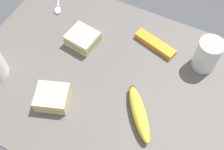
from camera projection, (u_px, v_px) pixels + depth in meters
The scene contains 7 objects.
tabletop at pixel (112, 82), 88.34cm from camera, with size 90.00×64.00×2.00cm, color #5B5651.
sandwich_main at pixel (83, 39), 93.36cm from camera, with size 10.36×9.56×4.40cm.
sandwich_side at pixel (52, 98), 81.81cm from camera, with size 11.45×10.90×4.40cm.
glass_of_milk at pixel (207, 55), 86.41cm from camera, with size 7.49×7.49×10.66cm.
banana at pixel (139, 113), 79.44cm from camera, with size 14.02×16.28×3.88cm.
spoon at pixel (58, 6), 103.97cm from camera, with size 7.39×11.30×0.80cm.
snack_bar at pixel (155, 44), 93.75cm from camera, with size 14.73×3.58×2.00cm, color orange.
Camera 1 is at (20.16, -40.37, 76.98)cm, focal length 45.51 mm.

